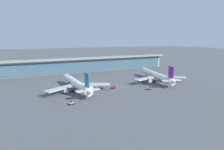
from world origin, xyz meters
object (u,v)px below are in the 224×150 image
(safety_cone_alpha, at_px, (105,95))
(service_truck_near_nose_grey, at_px, (149,89))
(service_truck_by_tail_grey, at_px, (71,103))
(safety_cone_charlie, at_px, (119,96))
(airliner_centre_stand, at_px, (157,76))
(service_truck_mid_apron_grey, at_px, (142,80))
(safety_cone_delta, at_px, (112,95))
(service_truck_under_wing_red, at_px, (114,87))
(airliner_left_stand, at_px, (76,84))
(safety_cone_bravo, at_px, (87,97))

(safety_cone_alpha, bearing_deg, service_truck_near_nose_grey, 0.24)
(service_truck_near_nose_grey, height_order, safety_cone_alpha, service_truck_near_nose_grey)
(service_truck_by_tail_grey, distance_m, safety_cone_charlie, 30.21)
(airliner_centre_stand, xyz_separation_m, service_truck_mid_apron_grey, (-10.11, 6.03, -4.02))
(service_truck_near_nose_grey, bearing_deg, service_truck_mid_apron_grey, 65.46)
(service_truck_mid_apron_grey, bearing_deg, service_truck_near_nose_grey, -114.54)
(service_truck_by_tail_grey, bearing_deg, service_truck_mid_apron_grey, 24.71)
(airliner_centre_stand, xyz_separation_m, safety_cone_delta, (-49.95, -19.38, -4.58))
(safety_cone_delta, bearing_deg, safety_cone_charlie, -39.24)
(safety_cone_alpha, height_order, safety_cone_delta, same)
(service_truck_under_wing_red, relative_size, safety_cone_delta, 4.45)
(airliner_left_stand, distance_m, service_truck_under_wing_red, 26.32)
(airliner_left_stand, bearing_deg, safety_cone_charlie, -48.54)
(airliner_centre_stand, bearing_deg, service_truck_near_nose_grey, -139.61)
(service_truck_mid_apron_grey, xyz_separation_m, safety_cone_bravo, (-55.23, -21.63, -0.56))
(service_truck_near_nose_grey, bearing_deg, safety_cone_delta, -177.08)
(airliner_centre_stand, bearing_deg, safety_cone_bravo, -166.57)
(service_truck_under_wing_red, relative_size, service_truck_mid_apron_grey, 0.99)
(service_truck_by_tail_grey, height_order, safety_cone_alpha, service_truck_by_tail_grey)
(safety_cone_charlie, bearing_deg, airliner_centre_stand, 25.20)
(airliner_left_stand, height_order, service_truck_near_nose_grey, airliner_left_stand)
(service_truck_under_wing_red, bearing_deg, safety_cone_alpha, -132.60)
(safety_cone_charlie, bearing_deg, service_truck_by_tail_grey, -174.94)
(service_truck_by_tail_grey, bearing_deg, safety_cone_bravo, 38.28)
(service_truck_by_tail_grey, xyz_separation_m, safety_cone_charlie, (30.09, 2.67, -0.56))
(airliner_centre_stand, height_order, safety_cone_delta, airliner_centre_stand)
(safety_cone_delta, bearing_deg, safety_cone_alpha, 161.97)
(service_truck_mid_apron_grey, bearing_deg, service_truck_under_wing_red, -161.20)
(airliner_centre_stand, relative_size, safety_cone_delta, 82.89)
(safety_cone_bravo, relative_size, safety_cone_delta, 1.00)
(service_truck_under_wing_red, relative_size, safety_cone_charlie, 4.45)
(service_truck_mid_apron_grey, relative_size, safety_cone_charlie, 4.50)
(airliner_left_stand, xyz_separation_m, service_truck_by_tail_grey, (-9.65, -25.79, -4.02))
(airliner_left_stand, distance_m, service_truck_near_nose_grey, 50.07)
(safety_cone_alpha, bearing_deg, airliner_left_stand, 124.39)
(airliner_centre_stand, xyz_separation_m, service_truck_under_wing_red, (-41.85, -4.77, -4.02))
(service_truck_mid_apron_grey, height_order, safety_cone_delta, service_truck_mid_apron_grey)
(service_truck_mid_apron_grey, distance_m, safety_cone_bravo, 59.32)
(safety_cone_bravo, bearing_deg, airliner_centre_stand, 13.43)
(service_truck_mid_apron_grey, height_order, service_truck_by_tail_grey, same)
(safety_cone_charlie, height_order, safety_cone_delta, same)
(service_truck_mid_apron_grey, xyz_separation_m, safety_cone_alpha, (-43.94, -24.08, -0.56))
(service_truck_near_nose_grey, relative_size, safety_cone_alpha, 4.61)
(service_truck_near_nose_grey, relative_size, service_truck_under_wing_red, 1.04)
(airliner_centre_stand, bearing_deg, service_truck_under_wing_red, -173.50)
(service_truck_by_tail_grey, relative_size, safety_cone_delta, 4.21)
(airliner_left_stand, distance_m, safety_cone_delta, 27.18)
(airliner_centre_stand, distance_m, safety_cone_alpha, 57.17)
(safety_cone_delta, bearing_deg, service_truck_near_nose_grey, 2.92)
(airliner_left_stand, xyz_separation_m, safety_cone_alpha, (13.13, -19.17, -4.58))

